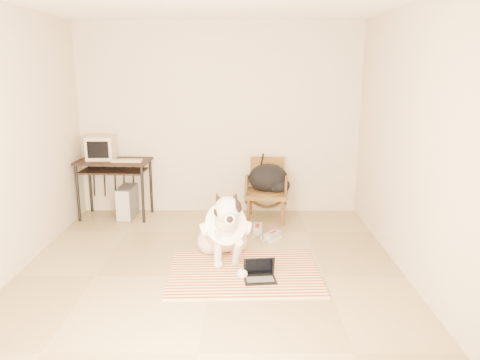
{
  "coord_description": "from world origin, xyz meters",
  "views": [
    {
      "loc": [
        0.33,
        -4.41,
        2.09
      ],
      "look_at": [
        0.31,
        0.47,
        0.9
      ],
      "focal_mm": 35.0,
      "sensor_mm": 36.0,
      "label": 1
    }
  ],
  "objects_px": {
    "dog": "(224,230)",
    "backpack": "(270,180)",
    "laptop": "(260,274)",
    "rattan_chair": "(266,189)",
    "computer_desk": "(114,168)",
    "crt_monitor": "(101,148)",
    "pc_tower": "(127,202)"
  },
  "relations": [
    {
      "from": "pc_tower",
      "to": "dog",
      "type": "bearing_deg",
      "value": -46.29
    },
    {
      "from": "laptop",
      "to": "backpack",
      "type": "bearing_deg",
      "value": 83.94
    },
    {
      "from": "dog",
      "to": "rattan_chair",
      "type": "height_order",
      "value": "dog"
    },
    {
      "from": "crt_monitor",
      "to": "rattan_chair",
      "type": "xyz_separation_m",
      "value": [
        2.3,
        -0.14,
        -0.56
      ]
    },
    {
      "from": "dog",
      "to": "pc_tower",
      "type": "bearing_deg",
      "value": 133.71
    },
    {
      "from": "crt_monitor",
      "to": "rattan_chair",
      "type": "relative_size",
      "value": 0.44
    },
    {
      "from": "dog",
      "to": "crt_monitor",
      "type": "xyz_separation_m",
      "value": [
        -1.77,
        1.58,
        0.64
      ]
    },
    {
      "from": "laptop",
      "to": "computer_desk",
      "type": "distance_m",
      "value": 2.89
    },
    {
      "from": "pc_tower",
      "to": "crt_monitor",
      "type": "bearing_deg",
      "value": 166.33
    },
    {
      "from": "rattan_chair",
      "to": "dog",
      "type": "bearing_deg",
      "value": -110.3
    },
    {
      "from": "dog",
      "to": "rattan_chair",
      "type": "distance_m",
      "value": 1.54
    },
    {
      "from": "computer_desk",
      "to": "rattan_chair",
      "type": "height_order",
      "value": "rattan_chair"
    },
    {
      "from": "rattan_chair",
      "to": "pc_tower",
      "type": "bearing_deg",
      "value": 178.33
    },
    {
      "from": "backpack",
      "to": "laptop",
      "type": "bearing_deg",
      "value": -96.06
    },
    {
      "from": "laptop",
      "to": "rattan_chair",
      "type": "relative_size",
      "value": 0.4
    },
    {
      "from": "crt_monitor",
      "to": "pc_tower",
      "type": "height_order",
      "value": "crt_monitor"
    },
    {
      "from": "laptop",
      "to": "rattan_chair",
      "type": "xyz_separation_m",
      "value": [
        0.16,
        1.97,
        0.35
      ]
    },
    {
      "from": "crt_monitor",
      "to": "rattan_chair",
      "type": "distance_m",
      "value": 2.37
    },
    {
      "from": "dog",
      "to": "backpack",
      "type": "height_order",
      "value": "dog"
    },
    {
      "from": "laptop",
      "to": "backpack",
      "type": "distance_m",
      "value": 2.02
    },
    {
      "from": "dog",
      "to": "pc_tower",
      "type": "height_order",
      "value": "dog"
    },
    {
      "from": "pc_tower",
      "to": "rattan_chair",
      "type": "relative_size",
      "value": 0.57
    },
    {
      "from": "dog",
      "to": "backpack",
      "type": "bearing_deg",
      "value": 67.81
    },
    {
      "from": "pc_tower",
      "to": "backpack",
      "type": "xyz_separation_m",
      "value": [
        2.01,
        -0.08,
        0.35
      ]
    },
    {
      "from": "rattan_chair",
      "to": "backpack",
      "type": "xyz_separation_m",
      "value": [
        0.04,
        -0.03,
        0.15
      ]
    },
    {
      "from": "computer_desk",
      "to": "crt_monitor",
      "type": "distance_m",
      "value": 0.34
    },
    {
      "from": "pc_tower",
      "to": "rattan_chair",
      "type": "xyz_separation_m",
      "value": [
        1.96,
        -0.06,
        0.2
      ]
    },
    {
      "from": "computer_desk",
      "to": "dog",
      "type": "bearing_deg",
      "value": -43.29
    },
    {
      "from": "laptop",
      "to": "crt_monitor",
      "type": "bearing_deg",
      "value": 135.34
    },
    {
      "from": "laptop",
      "to": "dog",
      "type": "bearing_deg",
      "value": 124.54
    },
    {
      "from": "dog",
      "to": "pc_tower",
      "type": "relative_size",
      "value": 2.42
    },
    {
      "from": "backpack",
      "to": "dog",
      "type": "bearing_deg",
      "value": -112.19
    }
  ]
}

